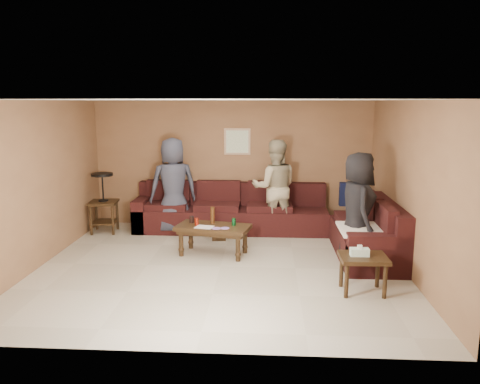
{
  "coord_description": "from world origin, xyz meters",
  "views": [
    {
      "loc": [
        0.7,
        -6.76,
        2.48
      ],
      "look_at": [
        0.25,
        0.85,
        1.0
      ],
      "focal_mm": 35.0,
      "sensor_mm": 36.0,
      "label": 1
    }
  ],
  "objects_px": {
    "sectional_sofa": "(273,222)",
    "side_table_right": "(363,261)",
    "end_table_left": "(104,202)",
    "person_left": "(173,186)",
    "waste_bin": "(219,231)",
    "person_middle": "(275,187)",
    "coffee_table": "(213,230)",
    "person_right": "(358,208)"
  },
  "relations": [
    {
      "from": "sectional_sofa",
      "to": "side_table_right",
      "type": "distance_m",
      "value": 2.64
    },
    {
      "from": "end_table_left",
      "to": "person_left",
      "type": "xyz_separation_m",
      "value": [
        1.34,
        0.08,
        0.31
      ]
    },
    {
      "from": "waste_bin",
      "to": "person_middle",
      "type": "bearing_deg",
      "value": 23.37
    },
    {
      "from": "coffee_table",
      "to": "sectional_sofa",
      "type": "bearing_deg",
      "value": 43.62
    },
    {
      "from": "sectional_sofa",
      "to": "person_left",
      "type": "distance_m",
      "value": 2.01
    },
    {
      "from": "side_table_right",
      "to": "person_left",
      "type": "bearing_deg",
      "value": 138.1
    },
    {
      "from": "waste_bin",
      "to": "side_table_right",
      "type": "bearing_deg",
      "value": -47.19
    },
    {
      "from": "coffee_table",
      "to": "end_table_left",
      "type": "bearing_deg",
      "value": 151.57
    },
    {
      "from": "person_middle",
      "to": "side_table_right",
      "type": "bearing_deg",
      "value": 109.16
    },
    {
      "from": "sectional_sofa",
      "to": "person_left",
      "type": "height_order",
      "value": "person_left"
    },
    {
      "from": "side_table_right",
      "to": "person_middle",
      "type": "distance_m",
      "value": 2.99
    },
    {
      "from": "end_table_left",
      "to": "side_table_right",
      "type": "bearing_deg",
      "value": -31.17
    },
    {
      "from": "sectional_sofa",
      "to": "coffee_table",
      "type": "bearing_deg",
      "value": -136.38
    },
    {
      "from": "person_left",
      "to": "person_middle",
      "type": "bearing_deg",
      "value": 158.85
    },
    {
      "from": "waste_bin",
      "to": "person_middle",
      "type": "height_order",
      "value": "person_middle"
    },
    {
      "from": "sectional_sofa",
      "to": "coffee_table",
      "type": "relative_size",
      "value": 3.66
    },
    {
      "from": "side_table_right",
      "to": "end_table_left",
      "type": "bearing_deg",
      "value": 148.83
    },
    {
      "from": "coffee_table",
      "to": "waste_bin",
      "type": "bearing_deg",
      "value": 89.75
    },
    {
      "from": "person_right",
      "to": "waste_bin",
      "type": "bearing_deg",
      "value": 60.71
    },
    {
      "from": "sectional_sofa",
      "to": "person_left",
      "type": "bearing_deg",
      "value": 169.57
    },
    {
      "from": "person_middle",
      "to": "person_right",
      "type": "xyz_separation_m",
      "value": [
        1.26,
        -1.52,
        -0.03
      ]
    },
    {
      "from": "person_left",
      "to": "person_right",
      "type": "relative_size",
      "value": 1.05
    },
    {
      "from": "end_table_left",
      "to": "person_middle",
      "type": "bearing_deg",
      "value": 1.57
    },
    {
      "from": "coffee_table",
      "to": "person_right",
      "type": "relative_size",
      "value": 0.74
    },
    {
      "from": "end_table_left",
      "to": "person_middle",
      "type": "height_order",
      "value": "person_middle"
    },
    {
      "from": "person_left",
      "to": "waste_bin",
      "type": "bearing_deg",
      "value": 133.38
    },
    {
      "from": "waste_bin",
      "to": "person_right",
      "type": "bearing_deg",
      "value": -25.52
    },
    {
      "from": "person_middle",
      "to": "coffee_table",
      "type": "bearing_deg",
      "value": 49.02
    },
    {
      "from": "person_left",
      "to": "side_table_right",
      "type": "bearing_deg",
      "value": 116.56
    },
    {
      "from": "person_left",
      "to": "person_middle",
      "type": "distance_m",
      "value": 1.92
    },
    {
      "from": "sectional_sofa",
      "to": "side_table_right",
      "type": "relative_size",
      "value": 7.18
    },
    {
      "from": "sectional_sofa",
      "to": "end_table_left",
      "type": "height_order",
      "value": "end_table_left"
    },
    {
      "from": "coffee_table",
      "to": "person_left",
      "type": "relative_size",
      "value": 0.7
    },
    {
      "from": "waste_bin",
      "to": "person_left",
      "type": "height_order",
      "value": "person_left"
    },
    {
      "from": "end_table_left",
      "to": "person_right",
      "type": "relative_size",
      "value": 0.66
    },
    {
      "from": "person_middle",
      "to": "person_right",
      "type": "height_order",
      "value": "person_middle"
    },
    {
      "from": "person_right",
      "to": "person_left",
      "type": "bearing_deg",
      "value": 60.84
    },
    {
      "from": "coffee_table",
      "to": "waste_bin",
      "type": "relative_size",
      "value": 4.28
    },
    {
      "from": "side_table_right",
      "to": "sectional_sofa",
      "type": "bearing_deg",
      "value": 115.74
    },
    {
      "from": "end_table_left",
      "to": "sectional_sofa",
      "type": "bearing_deg",
      "value": -4.81
    },
    {
      "from": "end_table_left",
      "to": "person_right",
      "type": "height_order",
      "value": "person_right"
    },
    {
      "from": "coffee_table",
      "to": "person_left",
      "type": "xyz_separation_m",
      "value": [
        -0.9,
        1.29,
        0.5
      ]
    }
  ]
}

